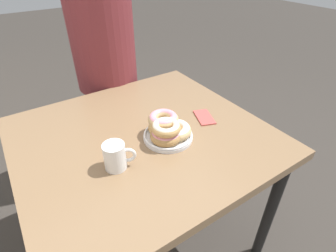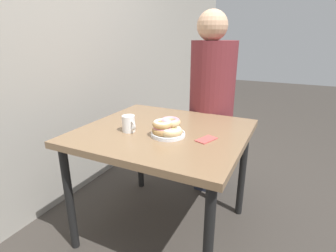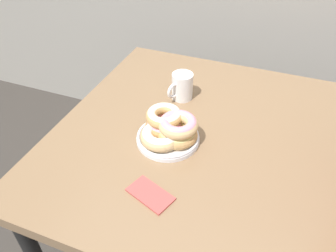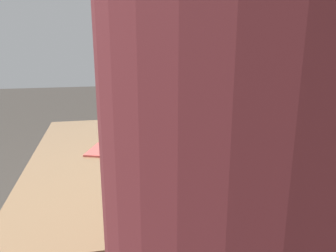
{
  "view_description": "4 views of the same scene",
  "coord_description": "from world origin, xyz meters",
  "px_view_note": "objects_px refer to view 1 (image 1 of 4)",
  "views": [
    {
      "loc": [
        -0.79,
        0.59,
        1.4
      ],
      "look_at": [
        -0.08,
        0.12,
        0.81
      ],
      "focal_mm": 28.0,
      "sensor_mm": 36.0,
      "label": 1
    },
    {
      "loc": [
        -1.36,
        -0.51,
        1.3
      ],
      "look_at": [
        -0.08,
        0.12,
        0.81
      ],
      "focal_mm": 28.0,
      "sensor_mm": 36.0,
      "label": 2
    },
    {
      "loc": [
        0.2,
        -0.61,
        1.45
      ],
      "look_at": [
        -0.08,
        0.12,
        0.81
      ],
      "focal_mm": 35.0,
      "sensor_mm": 36.0,
      "label": 3
    },
    {
      "loc": [
        0.95,
        -0.09,
        1.09
      ],
      "look_at": [
        -0.08,
        0.12,
        0.81
      ],
      "focal_mm": 35.0,
      "sensor_mm": 36.0,
      "label": 4
    }
  ],
  "objects_px": {
    "dining_table": "(144,148)",
    "donut_plate": "(167,129)",
    "napkin": "(204,117)",
    "coffee_mug": "(116,156)",
    "person_figure": "(105,64)"
  },
  "relations": [
    {
      "from": "dining_table",
      "to": "donut_plate",
      "type": "bearing_deg",
      "value": -139.66
    },
    {
      "from": "dining_table",
      "to": "napkin",
      "type": "relative_size",
      "value": 7.11
    },
    {
      "from": "donut_plate",
      "to": "coffee_mug",
      "type": "height_order",
      "value": "coffee_mug"
    },
    {
      "from": "person_figure",
      "to": "napkin",
      "type": "height_order",
      "value": "person_figure"
    },
    {
      "from": "napkin",
      "to": "dining_table",
      "type": "bearing_deg",
      "value": 80.62
    },
    {
      "from": "donut_plate",
      "to": "napkin",
      "type": "distance_m",
      "value": 0.23
    },
    {
      "from": "coffee_mug",
      "to": "napkin",
      "type": "relative_size",
      "value": 0.78
    },
    {
      "from": "dining_table",
      "to": "donut_plate",
      "type": "xyz_separation_m",
      "value": [
        -0.08,
        -0.07,
        0.13
      ]
    },
    {
      "from": "donut_plate",
      "to": "coffee_mug",
      "type": "bearing_deg",
      "value": 99.74
    },
    {
      "from": "coffee_mug",
      "to": "person_figure",
      "type": "height_order",
      "value": "person_figure"
    },
    {
      "from": "donut_plate",
      "to": "person_figure",
      "type": "height_order",
      "value": "person_figure"
    },
    {
      "from": "napkin",
      "to": "person_figure",
      "type": "bearing_deg",
      "value": 14.67
    },
    {
      "from": "donut_plate",
      "to": "person_figure",
      "type": "distance_m",
      "value": 0.73
    },
    {
      "from": "donut_plate",
      "to": "napkin",
      "type": "bearing_deg",
      "value": -81.54
    },
    {
      "from": "dining_table",
      "to": "person_figure",
      "type": "xyz_separation_m",
      "value": [
        0.65,
        -0.11,
        0.14
      ]
    }
  ]
}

